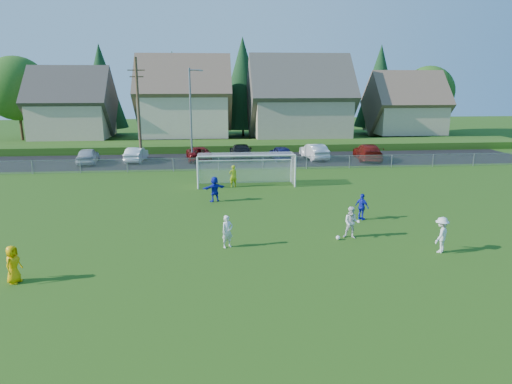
{
  "coord_description": "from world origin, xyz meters",
  "views": [
    {
      "loc": [
        -2.55,
        -18.25,
        7.88
      ],
      "look_at": [
        0.0,
        8.0,
        1.4
      ],
      "focal_mm": 32.0,
      "sensor_mm": 36.0,
      "label": 1
    }
  ],
  "objects_px": {
    "player_blue_b": "(215,189)",
    "car_g": "(368,152)",
    "player_white_b": "(352,223)",
    "car_d": "(241,152)",
    "car_e": "(281,153)",
    "referee": "(13,264)",
    "soccer_ball": "(338,238)",
    "car_b": "(136,154)",
    "player_blue_a": "(362,207)",
    "soccer_goal": "(246,164)",
    "goalkeeper": "(233,176)",
    "car_a": "(88,156)",
    "player_white_a": "(227,231)",
    "player_white_c": "(441,235)",
    "car_f": "(314,151)",
    "car_c": "(199,153)"
  },
  "relations": [
    {
      "from": "player_blue_b",
      "to": "car_g",
      "type": "bearing_deg",
      "value": -158.16
    },
    {
      "from": "player_blue_b",
      "to": "player_white_b",
      "type": "bearing_deg",
      "value": 109.03
    },
    {
      "from": "player_blue_b",
      "to": "car_d",
      "type": "xyz_separation_m",
      "value": [
        2.81,
        16.35,
        -0.05
      ]
    },
    {
      "from": "player_blue_b",
      "to": "car_e",
      "type": "xyz_separation_m",
      "value": [
        6.84,
        15.76,
        -0.13
      ]
    },
    {
      "from": "referee",
      "to": "car_d",
      "type": "height_order",
      "value": "car_d"
    },
    {
      "from": "soccer_ball",
      "to": "car_g",
      "type": "height_order",
      "value": "car_g"
    },
    {
      "from": "car_e",
      "to": "car_b",
      "type": "bearing_deg",
      "value": -9.49
    },
    {
      "from": "player_blue_a",
      "to": "player_blue_b",
      "type": "bearing_deg",
      "value": 24.81
    },
    {
      "from": "soccer_goal",
      "to": "player_blue_b",
      "type": "bearing_deg",
      "value": -117.33
    },
    {
      "from": "player_blue_a",
      "to": "car_b",
      "type": "bearing_deg",
      "value": 2.3
    },
    {
      "from": "player_white_b",
      "to": "soccer_ball",
      "type": "bearing_deg",
      "value": -147.83
    },
    {
      "from": "car_b",
      "to": "car_e",
      "type": "relative_size",
      "value": 1.02
    },
    {
      "from": "player_blue_a",
      "to": "car_e",
      "type": "xyz_separation_m",
      "value": [
        -1.61,
        20.7,
        -0.05
      ]
    },
    {
      "from": "car_d",
      "to": "goalkeeper",
      "type": "bearing_deg",
      "value": 85.05
    },
    {
      "from": "referee",
      "to": "car_b",
      "type": "bearing_deg",
      "value": 15.47
    },
    {
      "from": "referee",
      "to": "player_white_b",
      "type": "relative_size",
      "value": 0.94
    },
    {
      "from": "player_blue_a",
      "to": "car_a",
      "type": "relative_size",
      "value": 0.34
    },
    {
      "from": "referee",
      "to": "car_d",
      "type": "bearing_deg",
      "value": -4.73
    },
    {
      "from": "car_e",
      "to": "soccer_goal",
      "type": "bearing_deg",
      "value": 60.67
    },
    {
      "from": "player_blue_a",
      "to": "car_g",
      "type": "bearing_deg",
      "value": -54.74
    },
    {
      "from": "player_white_a",
      "to": "car_a",
      "type": "xyz_separation_m",
      "value": [
        -12.66,
        24.19,
        -0.03
      ]
    },
    {
      "from": "player_white_a",
      "to": "goalkeeper",
      "type": "relative_size",
      "value": 0.95
    },
    {
      "from": "player_white_c",
      "to": "car_g",
      "type": "relative_size",
      "value": 0.3
    },
    {
      "from": "referee",
      "to": "car_g",
      "type": "distance_m",
      "value": 35.71
    },
    {
      "from": "player_blue_a",
      "to": "car_f",
      "type": "relative_size",
      "value": 0.32
    },
    {
      "from": "soccer_ball",
      "to": "car_d",
      "type": "height_order",
      "value": "car_d"
    },
    {
      "from": "player_white_b",
      "to": "car_e",
      "type": "height_order",
      "value": "player_white_b"
    },
    {
      "from": "soccer_goal",
      "to": "player_white_a",
      "type": "bearing_deg",
      "value": -98.1
    },
    {
      "from": "soccer_ball",
      "to": "referee",
      "type": "height_order",
      "value": "referee"
    },
    {
      "from": "car_b",
      "to": "car_f",
      "type": "distance_m",
      "value": 17.94
    },
    {
      "from": "referee",
      "to": "car_f",
      "type": "xyz_separation_m",
      "value": [
        18.39,
        27.82,
        0.01
      ]
    },
    {
      "from": "referee",
      "to": "player_blue_a",
      "type": "distance_m",
      "value": 17.91
    },
    {
      "from": "referee",
      "to": "car_c",
      "type": "distance_m",
      "value": 29.06
    },
    {
      "from": "car_c",
      "to": "player_white_a",
      "type": "bearing_deg",
      "value": 88.24
    },
    {
      "from": "player_white_b",
      "to": "car_f",
      "type": "bearing_deg",
      "value": 98.48
    },
    {
      "from": "player_white_b",
      "to": "car_c",
      "type": "bearing_deg",
      "value": 125.48
    },
    {
      "from": "referee",
      "to": "car_b",
      "type": "distance_m",
      "value": 28.09
    },
    {
      "from": "referee",
      "to": "player_white_b",
      "type": "bearing_deg",
      "value": -59.11
    },
    {
      "from": "car_a",
      "to": "car_d",
      "type": "distance_m",
      "value": 14.95
    },
    {
      "from": "referee",
      "to": "player_white_c",
      "type": "distance_m",
      "value": 18.62
    },
    {
      "from": "player_white_a",
      "to": "player_white_c",
      "type": "xyz_separation_m",
      "value": [
        9.94,
        -1.61,
        0.06
      ]
    },
    {
      "from": "goalkeeper",
      "to": "player_white_a",
      "type": "bearing_deg",
      "value": 68.38
    },
    {
      "from": "player_blue_b",
      "to": "soccer_goal",
      "type": "bearing_deg",
      "value": -139.16
    },
    {
      "from": "player_blue_b",
      "to": "car_b",
      "type": "bearing_deg",
      "value": -86.67
    },
    {
      "from": "referee",
      "to": "car_f",
      "type": "height_order",
      "value": "car_f"
    },
    {
      "from": "player_white_a",
      "to": "car_f",
      "type": "bearing_deg",
      "value": 39.19
    },
    {
      "from": "soccer_ball",
      "to": "car_e",
      "type": "height_order",
      "value": "car_e"
    },
    {
      "from": "player_blue_b",
      "to": "soccer_goal",
      "type": "distance_m",
      "value": 5.39
    },
    {
      "from": "car_d",
      "to": "car_f",
      "type": "height_order",
      "value": "car_d"
    },
    {
      "from": "car_f",
      "to": "soccer_goal",
      "type": "distance_m",
      "value": 13.74
    }
  ]
}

